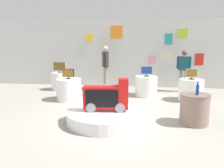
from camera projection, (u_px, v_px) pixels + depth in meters
ground_plane at (115, 119)px, 5.53m from camera, size 30.00×30.00×0.00m
back_wall_display at (127, 53)px, 9.68m from camera, size 12.65×0.13×2.94m
main_display_pedestal at (106, 116)px, 5.32m from camera, size 1.89×1.89×0.28m
novelty_firetruck_tv at (107, 98)px, 5.23m from camera, size 1.08×0.43×0.79m
display_pedestal_left_rear at (191, 90)px, 7.33m from camera, size 0.80×0.80×0.72m
tv_on_left_rear at (192, 74)px, 7.23m from camera, size 0.41×0.19×0.35m
display_pedestal_center_rear at (69, 89)px, 7.40m from camera, size 0.82×0.82×0.72m
tv_on_center_rear at (68, 74)px, 7.30m from camera, size 0.39×0.18×0.33m
display_pedestal_right_rear at (146, 86)px, 8.02m from camera, size 0.80×0.80×0.72m
tv_on_right_rear at (147, 71)px, 7.92m from camera, size 0.42×0.22×0.37m
display_pedestal_far_right at (60, 81)px, 9.11m from camera, size 0.70×0.70×0.72m
tv_on_far_right at (60, 67)px, 9.00m from camera, size 0.57×0.18×0.44m
side_table_round at (195, 109)px, 5.14m from camera, size 0.69×0.69×0.72m
bottle_on_side_table at (197, 90)px, 4.96m from camera, size 0.07×0.07×0.30m
shopper_browsing_near_truck at (184, 68)px, 8.62m from camera, size 0.52×0.33×1.63m
shopper_browsing_rear at (105, 64)px, 8.97m from camera, size 0.31×0.53×1.81m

